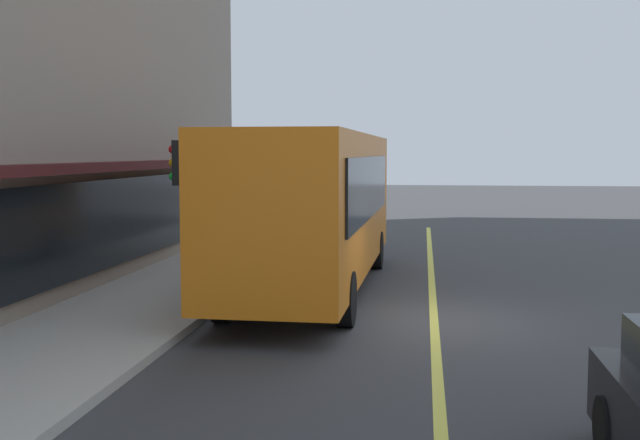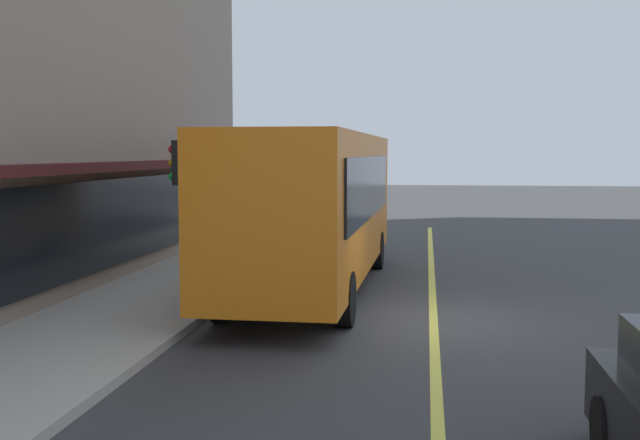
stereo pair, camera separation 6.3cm
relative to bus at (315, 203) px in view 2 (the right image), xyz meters
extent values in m
plane|color=#38383A|center=(-2.89, -2.64, -1.99)|extent=(120.00, 120.00, 0.00)
cube|color=#B2ADA3|center=(-2.89, 3.12, -1.91)|extent=(80.00, 3.14, 0.15)
cube|color=#D8D14C|center=(-2.89, -2.64, -1.98)|extent=(36.00, 0.16, 0.01)
cube|color=#4C1919|center=(-2.65, 4.44, 0.81)|extent=(19.35, 0.70, 0.20)
cube|color=black|center=(-2.65, 4.66, -0.49)|extent=(16.59, 0.08, 2.00)
cube|color=orange|center=(-0.04, 0.00, 0.01)|extent=(11.04, 2.70, 3.00)
cube|color=black|center=(5.41, -0.10, 0.37)|extent=(0.16, 2.10, 1.80)
cube|color=black|center=(-0.31, 1.28, 0.37)|extent=(8.80, 0.22, 1.32)
cube|color=black|center=(-0.36, -1.26, 0.37)|extent=(8.80, 0.22, 1.32)
cube|color=#0CF259|center=(5.48, -0.10, 1.26)|extent=(0.11, 1.90, 0.36)
cube|color=#2D2D33|center=(5.51, -0.10, -1.24)|extent=(0.20, 2.40, 0.40)
cylinder|color=black|center=(3.50, 1.07, -1.49)|extent=(1.01, 0.32, 1.00)
cylinder|color=black|center=(3.46, -1.19, -1.49)|extent=(1.01, 0.32, 1.00)
cylinder|color=black|center=(-3.54, 1.19, -1.49)|extent=(1.01, 0.32, 1.00)
cylinder|color=black|center=(-3.58, -1.06, -1.49)|extent=(1.01, 0.32, 1.00)
cylinder|color=#2D2D33|center=(-2.11, 2.20, -0.24)|extent=(0.12, 0.12, 3.20)
cube|color=black|center=(-2.11, 2.40, 0.91)|extent=(0.30, 0.30, 0.90)
sphere|color=red|center=(-2.11, 2.57, 1.18)|extent=(0.18, 0.18, 0.18)
sphere|color=orange|center=(-2.11, 2.57, 0.91)|extent=(0.18, 0.18, 0.18)
sphere|color=green|center=(-2.11, 2.57, 0.64)|extent=(0.18, 0.18, 0.18)
cylinder|color=black|center=(-9.18, -4.32, -1.67)|extent=(0.64, 0.22, 0.64)
camera|label=1|loc=(-17.17, -2.41, 1.13)|focal=43.58mm
camera|label=2|loc=(-17.16, -2.48, 1.13)|focal=43.58mm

